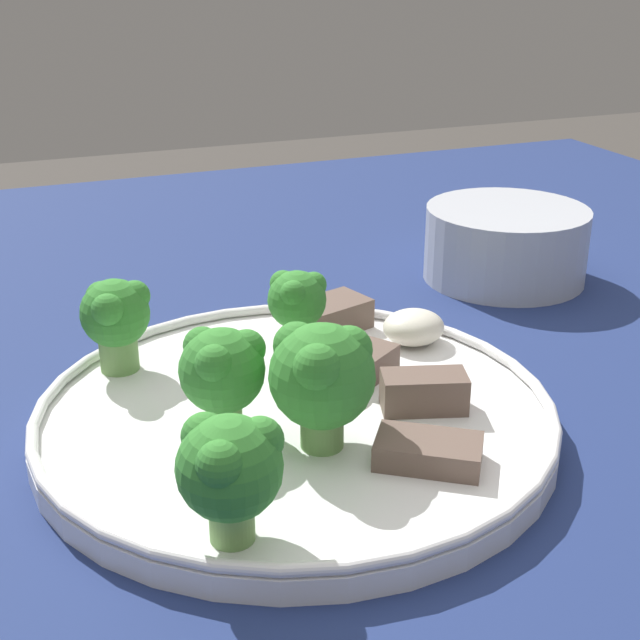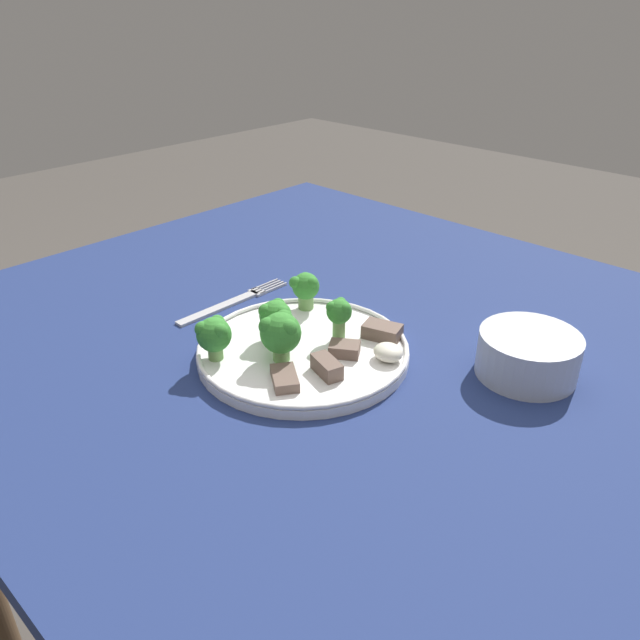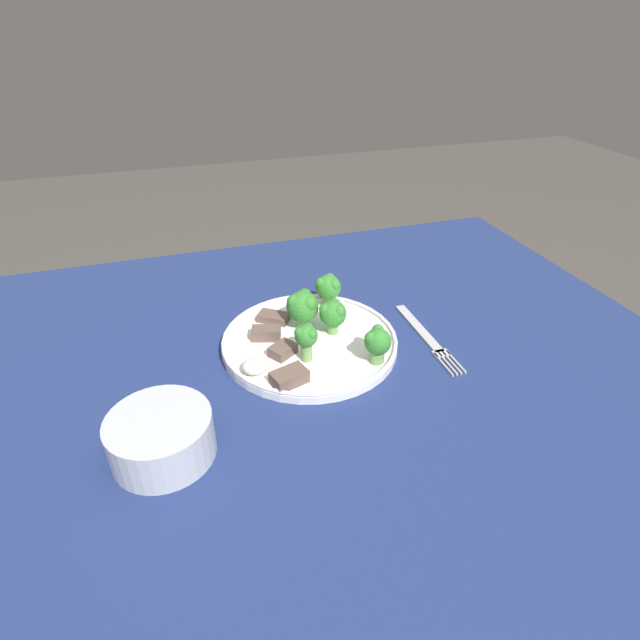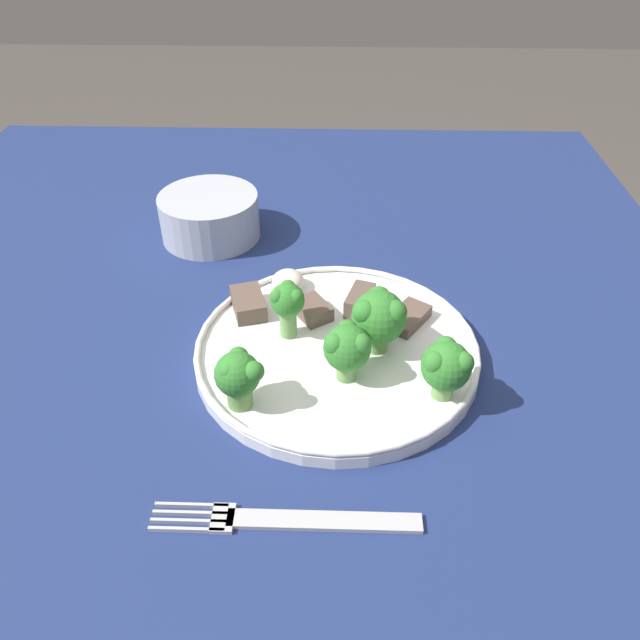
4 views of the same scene
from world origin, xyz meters
name	(u,v)px [view 4 (image 4 of 4)]	position (x,y,z in m)	size (l,w,h in m)	color
table	(260,422)	(0.00, 0.00, 0.64)	(1.13, 0.96, 0.75)	navy
dinner_plate	(337,350)	(-0.01, -0.08, 0.76)	(0.26, 0.26, 0.02)	white
fork	(288,520)	(-0.19, -0.05, 0.75)	(0.02, 0.19, 0.00)	#B2B2B7
cream_bowl	(210,217)	(0.21, 0.07, 0.77)	(0.12, 0.12, 0.05)	#B7BCC6
broccoli_floret_near_rim_left	(347,347)	(-0.05, -0.09, 0.79)	(0.04, 0.04, 0.05)	#709E56
broccoli_floret_center_left	(446,366)	(-0.07, -0.17, 0.79)	(0.04, 0.04, 0.05)	#709E56
broccoli_floret_back_left	(287,302)	(0.01, -0.03, 0.80)	(0.03, 0.03, 0.06)	#709E56
broccoli_floret_front_left	(379,316)	(-0.01, -0.12, 0.80)	(0.05, 0.05, 0.06)	#709E56
broccoli_floret_center_back	(243,375)	(-0.09, 0.00, 0.79)	(0.04, 0.04, 0.05)	#709E56
meat_slice_front_slice	(360,301)	(0.05, -0.10, 0.77)	(0.05, 0.03, 0.02)	brown
meat_slice_middle_slice	(408,318)	(0.03, -0.15, 0.77)	(0.06, 0.05, 0.01)	brown
meat_slice_rear_slice	(248,303)	(0.04, 0.01, 0.77)	(0.05, 0.04, 0.02)	brown
meat_slice_edge_slice	(313,310)	(0.03, -0.06, 0.77)	(0.05, 0.04, 0.02)	brown
sauce_dollop	(288,281)	(0.08, -0.03, 0.77)	(0.04, 0.03, 0.02)	silver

